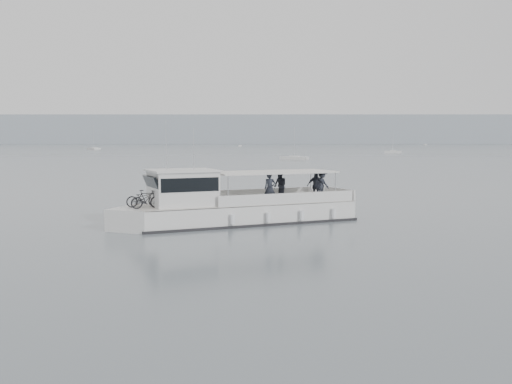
{
  "coord_description": "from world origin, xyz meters",
  "views": [
    {
      "loc": [
        4.41,
        -30.32,
        4.3
      ],
      "look_at": [
        4.4,
        -1.08,
        1.6
      ],
      "focal_mm": 40.0,
      "sensor_mm": 36.0,
      "label": 1
    }
  ],
  "objects": [
    {
      "name": "ground",
      "position": [
        0.0,
        0.0,
        0.0
      ],
      "size": [
        1400.0,
        1400.0,
        0.0
      ],
      "primitive_type": "plane",
      "color": "slate",
      "rests_on": "ground"
    },
    {
      "name": "headland",
      "position": [
        0.0,
        560.0,
        14.0
      ],
      "size": [
        1400.0,
        90.0,
        28.0
      ],
      "primitive_type": "cube",
      "color": "#939EA8",
      "rests_on": "ground"
    },
    {
      "name": "tour_boat",
      "position": [
        2.86,
        -1.53,
        0.89
      ],
      "size": [
        12.48,
        7.52,
        5.43
      ],
      "rotation": [
        0.0,
        0.0,
        0.42
      ],
      "color": "silver",
      "rests_on": "ground"
    },
    {
      "name": "moored_fleet",
      "position": [
        -28.81,
        205.07,
        0.36
      ],
      "size": [
        429.94,
        354.78,
        11.31
      ],
      "color": "silver",
      "rests_on": "ground"
    }
  ]
}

